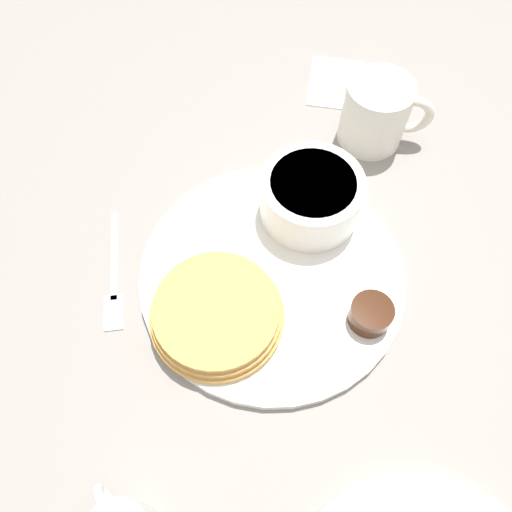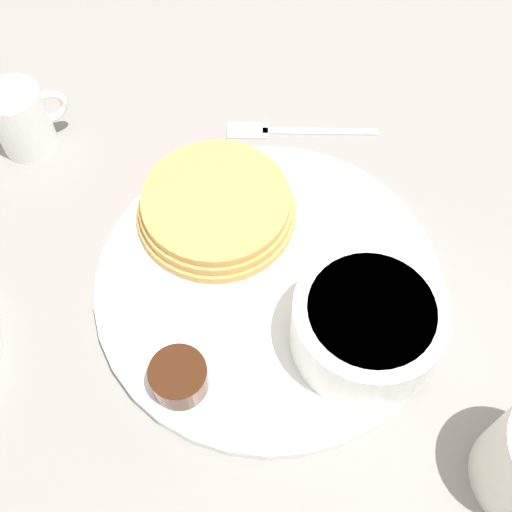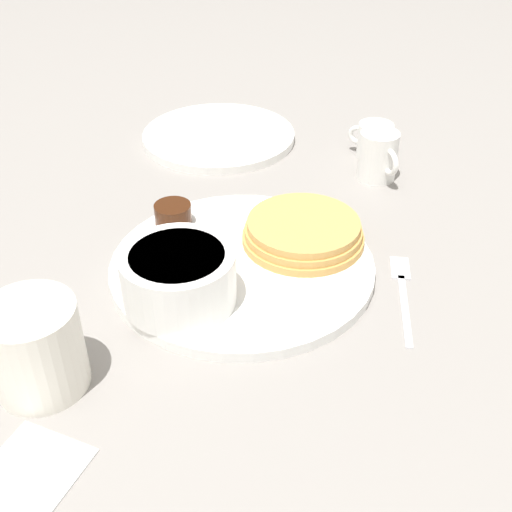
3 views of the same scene
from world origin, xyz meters
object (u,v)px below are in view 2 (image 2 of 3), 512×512
plate (269,283)px  creamer_pitcher_near (21,119)px  bowl (367,324)px  fork (284,130)px

plate → creamer_pitcher_near: (0.25, -0.11, 0.03)m
bowl → creamer_pitcher_near: same height
plate → bowl: bearing=155.1°
plate → bowl: 0.10m
plate → creamer_pitcher_near: size_ratio=4.24×
bowl → fork: bowl is taller
creamer_pitcher_near → fork: bearing=-164.4°
fork → bowl: bearing=115.9°
creamer_pitcher_near → fork: size_ratio=0.46×
plate → fork: 0.17m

